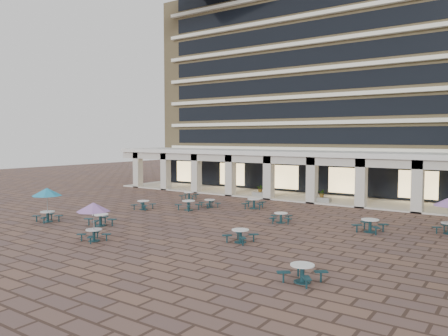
{
  "coord_description": "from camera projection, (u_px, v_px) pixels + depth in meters",
  "views": [
    {
      "loc": [
        17.17,
        -22.49,
        5.64
      ],
      "look_at": [
        -0.56,
        3.0,
        3.47
      ],
      "focal_mm": 35.0,
      "sensor_mm": 36.0,
      "label": 1
    }
  ],
  "objects": [
    {
      "name": "ground",
      "position": [
        205.0,
        224.0,
        28.59
      ],
      "size": [
        120.0,
        120.0,
        0.0
      ],
      "primitive_type": "plane",
      "color": "brown",
      "rests_on": "ground"
    },
    {
      "name": "apartment_building",
      "position": [
        343.0,
        75.0,
        48.57
      ],
      "size": [
        40.0,
        15.5,
        25.2
      ],
      "color": "tan",
      "rests_on": "ground"
    },
    {
      "name": "retail_arcade",
      "position": [
        301.0,
        166.0,
        40.5
      ],
      "size": [
        42.0,
        6.6,
        4.4
      ],
      "color": "white",
      "rests_on": "ground"
    },
    {
      "name": "picnic_table_0",
      "position": [
        100.0,
        219.0,
        27.88
      ],
      "size": [
        1.99,
        1.99,
        0.75
      ],
      "rotation": [
        0.0,
        0.0,
        -0.29
      ],
      "color": "#14323C",
      "rests_on": "ground"
    },
    {
      "name": "picnic_table_2",
      "position": [
        240.0,
        235.0,
        23.46
      ],
      "size": [
        1.61,
        1.61,
        0.71
      ],
      "rotation": [
        0.0,
        0.0,
        -0.03
      ],
      "color": "#14323C",
      "rests_on": "ground"
    },
    {
      "name": "picnic_table_3",
      "position": [
        302.0,
        272.0,
        16.98
      ],
      "size": [
        1.75,
        1.75,
        0.71
      ],
      "rotation": [
        0.0,
        0.0,
        -0.14
      ],
      "color": "#14323C",
      "rests_on": "ground"
    },
    {
      "name": "picnic_table_4",
      "position": [
        47.0,
        193.0,
        29.09
      ],
      "size": [
        1.97,
        1.97,
        2.27
      ],
      "rotation": [
        0.0,
        0.0,
        -0.12
      ],
      "color": "#14323C",
      "rests_on": "ground"
    },
    {
      "name": "picnic_table_5",
      "position": [
        143.0,
        204.0,
        34.16
      ],
      "size": [
        1.76,
        1.76,
        0.7
      ],
      "rotation": [
        0.0,
        0.0,
        0.18
      ],
      "color": "#14323C",
      "rests_on": "ground"
    },
    {
      "name": "picnic_table_6",
      "position": [
        93.0,
        209.0,
        23.67
      ],
      "size": [
        1.82,
        1.82,
        2.1
      ],
      "rotation": [
        0.0,
        0.0,
        -0.16
      ],
      "color": "#14323C",
      "rests_on": "ground"
    },
    {
      "name": "picnic_table_7",
      "position": [
        370.0,
        224.0,
        25.98
      ],
      "size": [
        1.87,
        1.87,
        0.78
      ],
      "rotation": [
        0.0,
        0.0,
        -0.09
      ],
      "color": "#14323C",
      "rests_on": "ground"
    },
    {
      "name": "picnic_table_8",
      "position": [
        189.0,
        195.0,
        39.75
      ],
      "size": [
        1.86,
        1.86,
        0.69
      ],
      "rotation": [
        0.0,
        0.0,
        0.36
      ],
      "color": "#14323C",
      "rests_on": "ground"
    },
    {
      "name": "picnic_table_9",
      "position": [
        210.0,
        203.0,
        35.2
      ],
      "size": [
        1.77,
        1.77,
        0.65
      ],
      "rotation": [
        0.0,
        0.0,
        -0.4
      ],
      "color": "#14323C",
      "rests_on": "ground"
    },
    {
      "name": "picnic_table_10",
      "position": [
        254.0,
        203.0,
        34.64
      ],
      "size": [
        2.11,
        2.11,
        0.79
      ],
      "rotation": [
        0.0,
        0.0,
        0.33
      ],
      "color": "#14323C",
      "rests_on": "ground"
    },
    {
      "name": "picnic_table_12",
      "position": [
        189.0,
        204.0,
        33.87
      ],
      "size": [
        1.82,
        1.82,
        0.76
      ],
      "rotation": [
        0.0,
        0.0,
        -0.1
      ],
      "color": "#14323C",
      "rests_on": "ground"
    },
    {
      "name": "picnic_table_13",
      "position": [
        281.0,
        217.0,
        28.84
      ],
      "size": [
        1.84,
        1.84,
        0.67
      ],
      "rotation": [
        0.0,
        0.0,
        0.42
      ],
      "color": "#14323C",
      "rests_on": "ground"
    },
    {
      "name": "planter_left",
      "position": [
        260.0,
        193.0,
        40.99
      ],
      "size": [
        1.5,
        0.64,
        1.2
      ],
      "color": "gray",
      "rests_on": "ground"
    },
    {
      "name": "planter_right",
      "position": [
        322.0,
        198.0,
        37.51
      ],
      "size": [
        1.5,
        0.6,
        1.21
      ],
      "color": "gray",
      "rests_on": "ground"
    }
  ]
}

